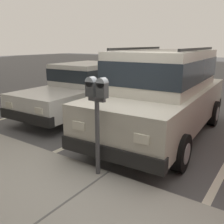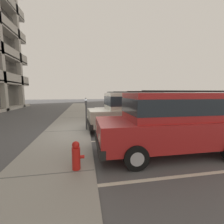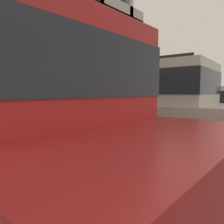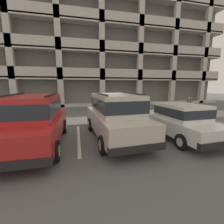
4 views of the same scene
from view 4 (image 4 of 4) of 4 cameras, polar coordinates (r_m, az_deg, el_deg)
ground_plane at (r=8.87m, az=-3.08°, el=-5.62°), size 80.00×80.00×0.10m
sidewalk at (r=10.09m, az=-4.40°, el=-3.08°), size 40.00×2.20×0.12m
parking_stall_lines at (r=7.97m, az=9.42°, el=-7.16°), size 12.00×4.80×0.01m
silver_suv at (r=6.60m, az=1.24°, el=-0.89°), size 2.19×4.87×2.03m
red_sedan at (r=6.41m, az=-27.33°, el=-2.33°), size 2.05×4.79×2.03m
dark_hatchback at (r=7.44m, az=23.87°, el=-2.61°), size 1.98×4.55×1.54m
parking_meter_near at (r=8.97m, az=-2.83°, el=3.10°), size 0.35×0.12×1.53m
parking_meter_far at (r=11.60m, az=27.48°, el=3.15°), size 0.35×0.12×1.42m
parking_garage at (r=23.68m, az=-6.27°, el=26.34°), size 32.00×10.00×19.25m
fire_hydrant at (r=9.55m, az=-27.43°, el=-2.45°), size 0.30×0.30×0.70m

